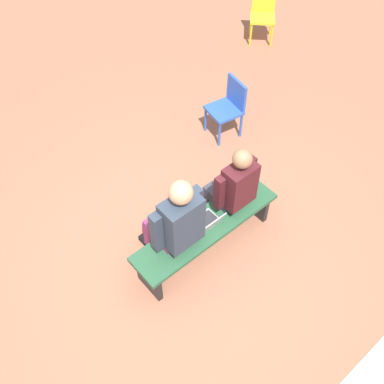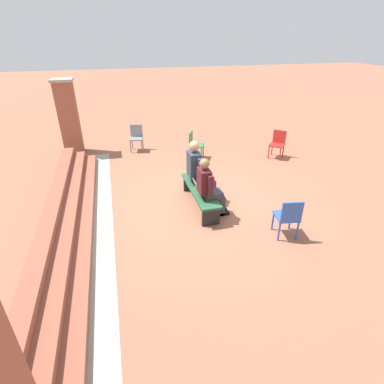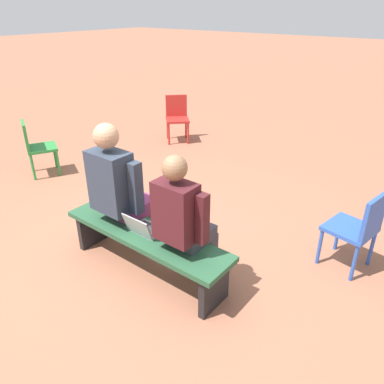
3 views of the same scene
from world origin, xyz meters
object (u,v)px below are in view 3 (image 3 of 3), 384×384
(bench, at_px, (146,241))
(plastic_chair_by_pillar, at_px, (359,226))
(person_student, at_px, (184,219))
(laptop, at_px, (144,228))
(plastic_chair_far_right, at_px, (36,145))
(plastic_chair_mid_courtyard, at_px, (177,115))
(person_adult, at_px, (121,189))

(bench, relative_size, plastic_chair_by_pillar, 2.14)
(person_student, distance_m, laptop, 0.47)
(laptop, relative_size, plastic_chair_far_right, 0.38)
(bench, height_order, plastic_chair_far_right, plastic_chair_far_right)
(laptop, height_order, plastic_chair_far_right, plastic_chair_far_right)
(person_student, xyz_separation_m, laptop, (0.42, 0.08, -0.21))
(bench, height_order, plastic_chair_by_pillar, plastic_chair_by_pillar)
(bench, distance_m, plastic_chair_far_right, 3.02)
(bench, bearing_deg, plastic_chair_mid_courtyard, -54.20)
(laptop, relative_size, plastic_chair_by_pillar, 0.38)
(laptop, distance_m, plastic_chair_far_right, 3.03)
(plastic_chair_far_right, relative_size, plastic_chair_by_pillar, 1.00)
(laptop, bearing_deg, person_student, -169.28)
(person_student, height_order, plastic_chair_mid_courtyard, person_student)
(person_adult, relative_size, laptop, 4.51)
(plastic_chair_far_right, bearing_deg, person_adult, 166.85)
(bench, height_order, person_student, person_student)
(person_student, relative_size, laptop, 4.17)
(person_student, relative_size, plastic_chair_mid_courtyard, 1.59)
(person_student, bearing_deg, plastic_chair_far_right, -10.24)
(plastic_chair_far_right, height_order, plastic_chair_by_pillar, same)
(laptop, xyz_separation_m, plastic_chair_by_pillar, (-1.56, -1.30, -0.02))
(bench, bearing_deg, person_student, -170.93)
(person_student, bearing_deg, laptop, 10.72)
(bench, relative_size, person_student, 1.35)
(bench, distance_m, person_adult, 0.55)
(plastic_chair_mid_courtyard, bearing_deg, bench, 125.80)
(person_student, height_order, person_adult, person_adult)
(person_student, xyz_separation_m, plastic_chair_far_right, (3.36, -0.61, -0.23))
(laptop, relative_size, plastic_chair_mid_courtyard, 0.38)
(plastic_chair_mid_courtyard, bearing_deg, laptop, 125.72)
(person_adult, bearing_deg, bench, 168.90)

